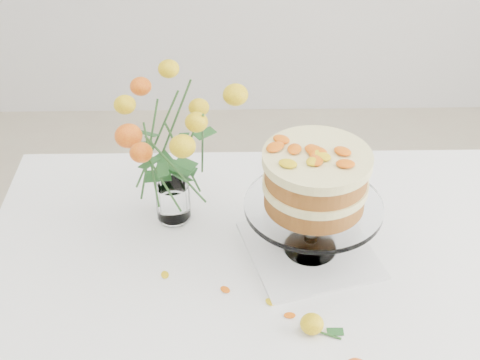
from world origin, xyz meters
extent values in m
cube|color=tan|center=(0.00, 0.00, 0.73)|extent=(1.40, 0.90, 0.04)
cylinder|color=tan|center=(-0.62, 0.37, 0.35)|extent=(0.06, 0.06, 0.71)
cylinder|color=tan|center=(0.62, 0.37, 0.35)|extent=(0.06, 0.06, 0.71)
cube|color=white|center=(0.00, 0.00, 0.75)|extent=(1.42, 0.92, 0.01)
cube|color=white|center=(0.00, 0.46, 0.65)|extent=(1.42, 0.01, 0.20)
cube|color=white|center=(0.08, 0.03, 0.76)|extent=(0.35, 0.35, 0.01)
cylinder|color=white|center=(0.08, 0.03, 0.84)|extent=(0.03, 0.03, 0.10)
cylinder|color=white|center=(0.08, 0.03, 0.90)|extent=(0.32, 0.32, 0.01)
cylinder|color=#985422|center=(0.08, 0.03, 0.93)|extent=(0.24, 0.24, 0.05)
cylinder|color=#FDF2A3|center=(0.08, 0.03, 0.96)|extent=(0.25, 0.25, 0.02)
cylinder|color=#985422|center=(0.08, 0.03, 0.99)|extent=(0.24, 0.24, 0.05)
cylinder|color=#FDF2A3|center=(0.08, 0.03, 1.03)|extent=(0.25, 0.25, 0.02)
cylinder|color=white|center=(-0.25, 0.16, 0.76)|extent=(0.07, 0.07, 0.01)
cylinder|color=white|center=(-0.25, 0.16, 0.81)|extent=(0.09, 0.09, 0.10)
ellipsoid|color=yellow|center=(0.06, -0.22, 0.78)|extent=(0.05, 0.05, 0.04)
cylinder|color=#2A5622|center=(0.10, -0.24, 0.76)|extent=(0.06, 0.03, 0.01)
ellipsoid|color=yellow|center=(-0.12, -0.10, 0.76)|extent=(0.03, 0.02, 0.00)
ellipsoid|color=yellow|center=(-0.02, -0.14, 0.76)|extent=(0.03, 0.02, 0.00)
ellipsoid|color=yellow|center=(0.02, -0.18, 0.76)|extent=(0.03, 0.02, 0.00)
ellipsoid|color=yellow|center=(-0.26, -0.05, 0.76)|extent=(0.03, 0.02, 0.00)
camera|label=1|loc=(-0.11, -1.17, 1.85)|focal=50.00mm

